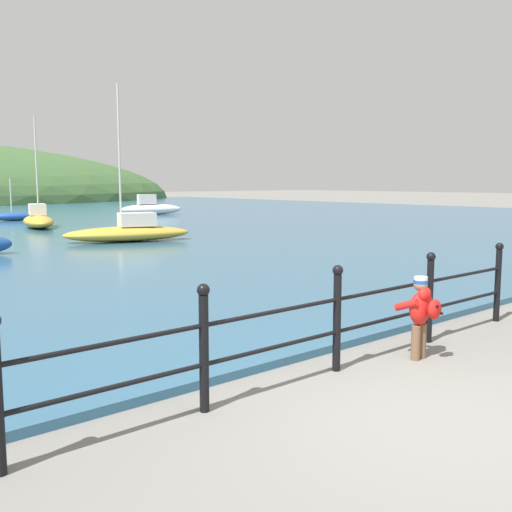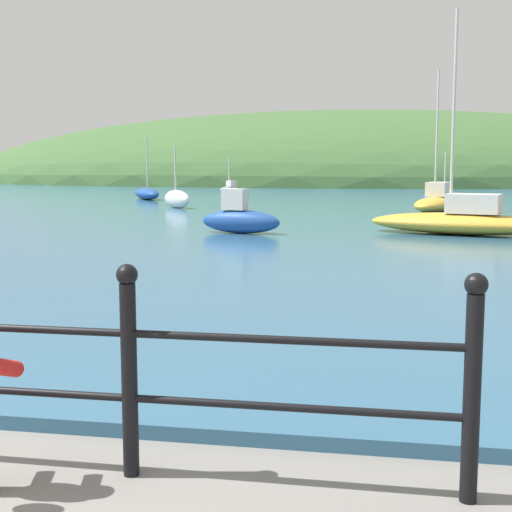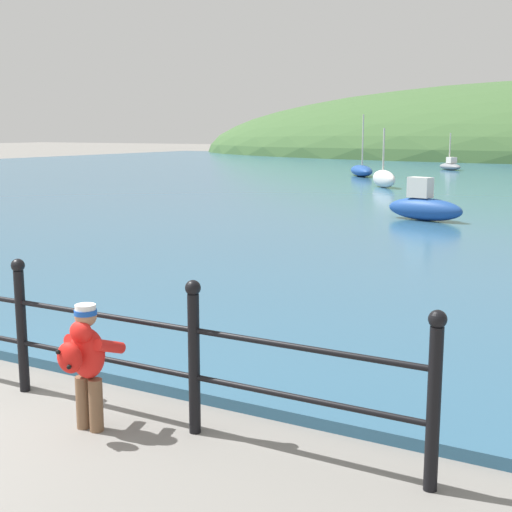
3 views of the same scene
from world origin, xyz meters
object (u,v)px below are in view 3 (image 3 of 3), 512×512
object	(u,v)px
boat_nearest_quay	(361,170)
boat_blue_hull	(450,166)
child_in_coat	(86,356)
boat_green_fishing	(424,207)
boat_red_dinghy	(384,178)

from	to	relation	value
boat_nearest_quay	boat_blue_hull	distance (m)	7.99
child_in_coat	boat_blue_hull	xyz separation A→B (m)	(-6.44, 36.67, -0.26)
child_in_coat	boat_green_fishing	size ratio (longest dim) A/B	0.47
boat_blue_hull	boat_green_fishing	world-z (taller)	boat_blue_hull
boat_blue_hull	boat_green_fishing	bearing A→B (deg)	-77.37
boat_nearest_quay	boat_blue_hull	xyz separation A→B (m)	(2.39, 7.63, -0.03)
child_in_coat	boat_nearest_quay	size ratio (longest dim) A/B	0.33
child_in_coat	boat_red_dinghy	distance (m)	23.58
boat_nearest_quay	boat_green_fishing	distance (m)	17.32
child_in_coat	boat_red_dinghy	size ratio (longest dim) A/B	0.44
child_in_coat	boat_nearest_quay	distance (m)	30.36
boat_red_dinghy	boat_nearest_quay	xyz separation A→B (m)	(-3.26, 6.13, -0.07)
boat_red_dinghy	boat_blue_hull	distance (m)	13.78
boat_red_dinghy	child_in_coat	bearing A→B (deg)	-76.34
boat_blue_hull	boat_green_fishing	size ratio (longest dim) A/B	0.97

